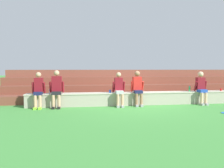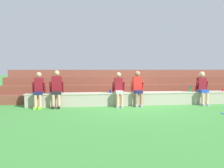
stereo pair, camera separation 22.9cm
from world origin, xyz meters
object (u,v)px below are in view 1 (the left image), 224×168
object	(u,v)px
person_right_of_center	(138,87)
water_bottle_near_right	(50,91)
person_far_right	(201,87)
person_center	(119,88)
person_far_left	(38,89)
plastic_cup_middle	(110,91)
person_left_of_center	(57,88)
plastic_cup_right_end	(221,90)
water_bottle_near_left	(190,89)

from	to	relation	value
person_right_of_center	water_bottle_near_right	xyz separation A→B (m)	(-3.43, 0.21, -0.13)
person_far_right	person_center	bearing A→B (deg)	179.88
person_far_left	plastic_cup_middle	xyz separation A→B (m)	(2.71, 0.22, -0.14)
person_center	water_bottle_near_right	bearing A→B (deg)	174.71
person_far_left	person_center	distance (m)	3.03
person_right_of_center	plastic_cup_middle	distance (m)	1.11
person_far_left	person_center	size ratio (longest dim) A/B	1.01
person_right_of_center	person_far_left	bearing A→B (deg)	-179.21
person_left_of_center	person_far_right	bearing A→B (deg)	-0.28
person_center	plastic_cup_right_end	distance (m)	4.56
water_bottle_near_right	person_left_of_center	bearing A→B (deg)	-37.96
person_right_of_center	water_bottle_near_left	xyz separation A→B (m)	(2.29, 0.16, -0.12)
person_left_of_center	person_right_of_center	size ratio (longest dim) A/B	1.02
person_right_of_center	person_far_right	size ratio (longest dim) A/B	1.02
plastic_cup_middle	water_bottle_near_right	bearing A→B (deg)	179.06
person_center	person_right_of_center	xyz separation A→B (m)	(0.76, 0.04, 0.04)
person_right_of_center	person_left_of_center	bearing A→B (deg)	-179.65
person_left_of_center	person_far_right	distance (m)	5.83
person_far_right	water_bottle_near_right	xyz separation A→B (m)	(-6.12, 0.25, -0.12)
person_right_of_center	water_bottle_near_left	distance (m)	2.30
person_far_left	water_bottle_near_left	bearing A→B (deg)	2.04
person_right_of_center	water_bottle_near_right	bearing A→B (deg)	176.55
plastic_cup_right_end	person_far_left	bearing A→B (deg)	-177.79
person_far_left	water_bottle_near_left	distance (m)	6.09
person_left_of_center	plastic_cup_right_end	world-z (taller)	person_left_of_center
water_bottle_near_right	plastic_cup_middle	size ratio (longest dim) A/B	1.79
water_bottle_near_left	person_far_right	bearing A→B (deg)	-27.89
person_center	water_bottle_near_right	world-z (taller)	person_center
water_bottle_near_left	plastic_cup_middle	size ratio (longest dim) A/B	2.00
plastic_cup_middle	plastic_cup_right_end	bearing A→B (deg)	0.85
water_bottle_near_right	person_right_of_center	bearing A→B (deg)	-3.45
person_center	person_far_right	size ratio (longest dim) A/B	0.98
person_left_of_center	plastic_cup_middle	size ratio (longest dim) A/B	12.18
water_bottle_near_left	water_bottle_near_right	distance (m)	5.72
water_bottle_near_left	plastic_cup_middle	bearing A→B (deg)	179.94
water_bottle_near_left	plastic_cup_right_end	distance (m)	1.50
person_right_of_center	plastic_cup_middle	bearing A→B (deg)	171.21
person_far_left	person_left_of_center	size ratio (longest dim) A/B	0.95
person_far_right	person_far_left	bearing A→B (deg)	-179.96
person_right_of_center	person_far_right	xyz separation A→B (m)	(2.69, -0.05, -0.01)
plastic_cup_middle	plastic_cup_right_end	world-z (taller)	plastic_cup_middle
plastic_cup_middle	person_center	bearing A→B (deg)	-32.48
person_far_right	water_bottle_near_right	distance (m)	6.12
person_far_left	water_bottle_near_left	size ratio (longest dim) A/B	5.82
plastic_cup_right_end	person_left_of_center	bearing A→B (deg)	-177.85
person_left_of_center	water_bottle_near_right	bearing A→B (deg)	142.04
person_center	plastic_cup_middle	world-z (taller)	person_center
person_left_of_center	water_bottle_near_right	world-z (taller)	person_left_of_center
person_center	water_bottle_near_left	size ratio (longest dim) A/B	5.75
person_far_left	water_bottle_near_right	size ratio (longest dim) A/B	6.50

